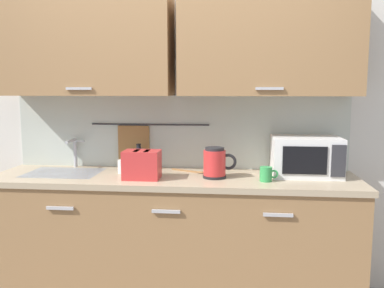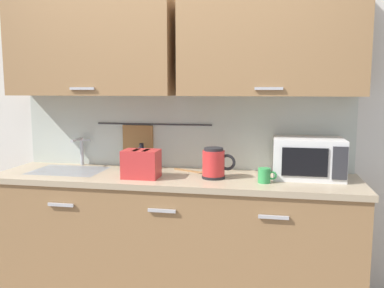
{
  "view_description": "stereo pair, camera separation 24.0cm",
  "coord_description": "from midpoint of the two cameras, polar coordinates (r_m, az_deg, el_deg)",
  "views": [
    {
      "loc": [
        0.41,
        -2.43,
        1.5
      ],
      "look_at": [
        0.13,
        0.33,
        1.12
      ],
      "focal_mm": 38.01,
      "sensor_mm": 36.0,
      "label": 1
    },
    {
      "loc": [
        0.65,
        -2.4,
        1.5
      ],
      "look_at": [
        0.13,
        0.33,
        1.12
      ],
      "focal_mm": 38.01,
      "sensor_mm": 36.0,
      "label": 2
    }
  ],
  "objects": [
    {
      "name": "toaster",
      "position": [
        2.75,
        -9.54,
        -2.88
      ],
      "size": [
        0.26,
        0.17,
        0.19
      ],
      "color": "red",
      "rests_on": "counter_unit"
    },
    {
      "name": "wooden_spoon",
      "position": [
        2.94,
        -2.32,
        -3.87
      ],
      "size": [
        0.26,
        0.14,
        0.01
      ],
      "color": "#9E7042",
      "rests_on": "counter_unit"
    },
    {
      "name": "counter_unit",
      "position": [
        2.96,
        -5.18,
        -12.9
      ],
      "size": [
        2.53,
        0.64,
        0.9
      ],
      "color": "#997047",
      "rests_on": "ground"
    },
    {
      "name": "microwave",
      "position": [
        2.88,
        13.4,
        -1.7
      ],
      "size": [
        0.46,
        0.35,
        0.27
      ],
      "color": "white",
      "rests_on": "counter_unit"
    },
    {
      "name": "dish_soap_bottle",
      "position": [
        3.05,
        -9.72,
        -2.03
      ],
      "size": [
        0.06,
        0.06,
        0.2
      ],
      "color": "#3F8CD8",
      "rests_on": "counter_unit"
    },
    {
      "name": "mug_by_kettle",
      "position": [
        2.67,
        7.87,
        -4.23
      ],
      "size": [
        0.12,
        0.08,
        0.09
      ],
      "color": "green",
      "rests_on": "counter_unit"
    },
    {
      "name": "mug_near_sink",
      "position": [
        2.97,
        -11.86,
        -3.11
      ],
      "size": [
        0.12,
        0.08,
        0.09
      ],
      "color": "silver",
      "rests_on": "counter_unit"
    },
    {
      "name": "back_wall_assembly",
      "position": [
        2.99,
        -4.38,
        8.18
      ],
      "size": [
        3.7,
        0.41,
        2.5
      ],
      "color": "silver",
      "rests_on": "ground"
    },
    {
      "name": "electric_kettle",
      "position": [
        2.74,
        0.78,
        -2.71
      ],
      "size": [
        0.23,
        0.16,
        0.21
      ],
      "color": "black",
      "rests_on": "counter_unit"
    },
    {
      "name": "sink_faucet",
      "position": [
        3.26,
        -18.25,
        -0.65
      ],
      "size": [
        0.09,
        0.17,
        0.22
      ],
      "color": "#B2B5BA",
      "rests_on": "counter_unit"
    }
  ]
}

